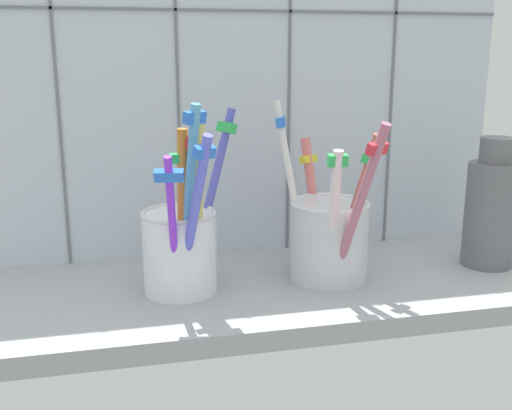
{
  "coord_description": "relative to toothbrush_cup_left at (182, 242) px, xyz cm",
  "views": [
    {
      "loc": [
        -13.3,
        -57.61,
        25.38
      ],
      "look_at": [
        0.0,
        0.17,
        10.4
      ],
      "focal_mm": 42.7,
      "sensor_mm": 36.0,
      "label": 1
    }
  ],
  "objects": [
    {
      "name": "tile_wall_back",
      "position": [
        7.62,
        12.31,
        15.33
      ],
      "size": [
        64.0,
        2.2,
        45.0
      ],
      "color": "silver",
      "rests_on": "ground"
    },
    {
      "name": "ceramic_vase",
      "position": [
        34.24,
        0.78,
        1.29
      ],
      "size": [
        5.55,
        5.55,
        14.44
      ],
      "color": "slate",
      "rests_on": "counter_slab"
    },
    {
      "name": "toothbrush_cup_left",
      "position": [
        0.0,
        0.0,
        0.0
      ],
      "size": [
        10.25,
        11.67,
        19.08
      ],
      "color": "white",
      "rests_on": "counter_slab"
    },
    {
      "name": "counter_slab",
      "position": [
        7.62,
        0.32,
        -6.17
      ],
      "size": [
        64.0,
        22.0,
        2.0
      ],
      "primitive_type": "cube",
      "color": "#9EA3A8",
      "rests_on": "ground"
    },
    {
      "name": "toothbrush_cup_right",
      "position": [
        15.39,
        0.31,
        -0.35
      ],
      "size": [
        9.99,
        14.9,
        18.67
      ],
      "color": "silver",
      "rests_on": "counter_slab"
    }
  ]
}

